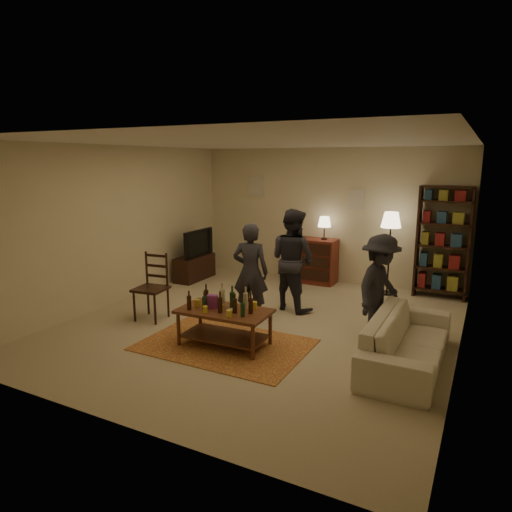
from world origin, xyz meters
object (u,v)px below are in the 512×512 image
Objects in this scene: floor_lamp at (391,225)px; sofa at (407,340)px; coffee_table at (224,315)px; person_left at (251,272)px; dining_chair at (153,284)px; dresser at (312,259)px; tv_stand at (195,261)px; bookshelf at (443,241)px; person_right at (292,260)px; person_by_sofa at (380,288)px.

floor_lamp is 0.74× the size of sofa.
coffee_table is 0.81× the size of floor_lamp.
dining_chair is at bearing 11.61° from person_left.
person_left is at bearing -91.20° from dresser.
dining_chair reaches higher than coffee_table.
tv_stand is 0.69× the size of floor_lamp.
dining_chair is 0.78× the size of dresser.
floor_lamp reaches higher than dining_chair.
floor_lamp is at bearing -165.78° from bookshelf.
sofa is at bearing 165.46° from person_right.
person_right is at bearing 57.31° from sofa.
floor_lamp reaches higher than coffee_table.
sofa is at bearing -25.34° from tv_stand.
person_right reaches higher than person_left.
person_left reaches higher than person_by_sofa.
person_right reaches higher than tv_stand.
person_left is 0.87m from person_right.
dresser is 0.92× the size of person_by_sofa.
dresser is at bearing 174.27° from floor_lamp.
bookshelf is at bearing -120.86° from person_right.
floor_lamp reaches higher than dresser.
person_right is (-2.08, 1.33, 0.54)m from sofa.
tv_stand is 2.43m from dresser.
dresser reaches higher than sofa.
sofa is (2.39, -3.11, -0.17)m from dresser.
dining_chair is 2.28m from person_right.
person_right is 1.72m from person_by_sofa.
dining_chair reaches higher than sofa.
sofa is (3.83, 0.09, -0.26)m from dining_chair.
bookshelf is (2.44, 0.07, 0.56)m from dresser.
person_left is 1.03× the size of person_by_sofa.
person_left reaches higher than dining_chair.
floor_lamp is 3.23m from sofa.
dining_chair is (-1.55, 0.43, 0.13)m from coffee_table.
coffee_table is at bearing 101.93° from person_right.
sofa is at bearing -129.23° from person_by_sofa.
person_by_sofa is at bearing 6.44° from dining_chair.
dresser is 3.11m from person_by_sofa.
coffee_table is 1.62m from dining_chair.
dining_chair is 4.34m from floor_lamp.
bookshelf is 1.20× the size of person_right.
coffee_table is 1.18× the size of tv_stand.
person_right reaches higher than dresser.
coffee_table is 2.34m from sofa.
sofa is 1.36× the size of person_left.
person_right reaches higher than coffee_table.
sofa is at bearing -4.98° from dining_chair.
dresser reaches higher than tv_stand.
coffee_table is at bearing -88.23° from dresser.
dresser reaches higher than dining_chair.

